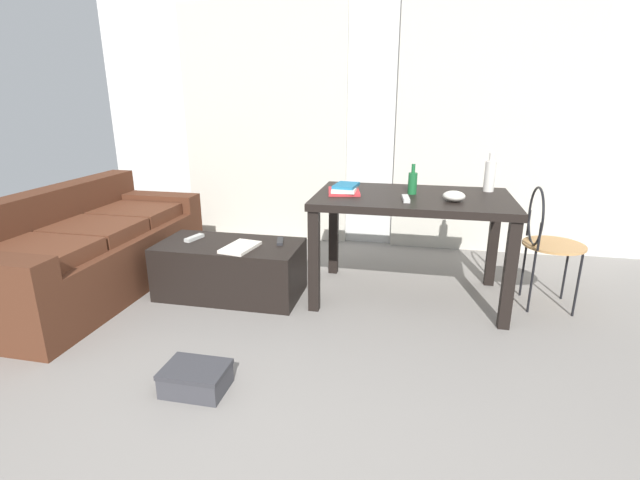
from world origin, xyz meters
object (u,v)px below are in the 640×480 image
(bottle_far, at_px, (413,182))
(craft_table, at_px, (412,210))
(coffee_table, at_px, (231,269))
(magazine, at_px, (240,247))
(book_stack, at_px, (345,189))
(tv_remote_on_table, at_px, (406,199))
(bottle_near, at_px, (490,175))
(shoebox, at_px, (196,378))
(bowl, at_px, (454,196))
(wire_chair, at_px, (545,234))
(tv_remote_primary, at_px, (280,241))
(couch, at_px, (86,251))
(tv_remote_secondary, at_px, (194,238))

(bottle_far, bearing_deg, craft_table, -81.43)
(coffee_table, distance_m, magazine, 0.26)
(book_stack, xyz_separation_m, tv_remote_on_table, (0.43, -0.16, -0.02))
(tv_remote_on_table, distance_m, magazine, 1.17)
(bottle_near, distance_m, shoebox, 2.36)
(shoebox, bearing_deg, book_stack, 69.14)
(book_stack, relative_size, magazine, 1.05)
(bowl, xyz_separation_m, magazine, (-1.41, -0.20, -0.38))
(craft_table, height_order, wire_chair, wire_chair)
(coffee_table, distance_m, wire_chair, 2.20)
(tv_remote_on_table, bearing_deg, coffee_table, 175.96)
(bottle_far, relative_size, tv_remote_on_table, 1.23)
(bottle_far, bearing_deg, bottle_near, 21.53)
(coffee_table, relative_size, tv_remote_primary, 6.33)
(craft_table, relative_size, bowl, 9.25)
(couch, distance_m, bowl, 2.68)
(tv_remote_secondary, bearing_deg, book_stack, 24.81)
(tv_remote_on_table, height_order, magazine, tv_remote_on_table)
(coffee_table, height_order, bottle_far, bottle_far)
(craft_table, xyz_separation_m, bottle_far, (-0.01, 0.05, 0.18))
(bowl, height_order, tv_remote_secondary, bowl)
(bottle_near, bearing_deg, wire_chair, -30.20)
(coffee_table, height_order, shoebox, coffee_table)
(bottle_far, distance_m, tv_remote_primary, 1.02)
(craft_table, relative_size, magazine, 4.51)
(shoebox, bearing_deg, coffee_table, 103.76)
(tv_remote_primary, relative_size, shoebox, 0.51)
(tv_remote_primary, bearing_deg, bottle_far, -3.86)
(tv_remote_secondary, bearing_deg, magazine, -2.66)
(couch, relative_size, bowl, 13.44)
(wire_chair, relative_size, magazine, 2.84)
(coffee_table, relative_size, bottle_far, 4.91)
(shoebox, bearing_deg, bottle_far, 55.38)
(couch, xyz_separation_m, shoebox, (1.37, -1.01, -0.23))
(tv_remote_on_table, xyz_separation_m, shoebox, (-0.95, -1.21, -0.70))
(tv_remote_on_table, bearing_deg, couch, 177.61)
(couch, relative_size, magazine, 6.56)
(tv_remote_primary, xyz_separation_m, shoebox, (-0.07, -1.25, -0.34))
(bottle_far, height_order, bowl, bottle_far)
(wire_chair, bearing_deg, craft_table, -176.97)
(craft_table, bearing_deg, tv_remote_on_table, -103.95)
(bowl, height_order, shoebox, bowl)
(wire_chair, distance_m, bottle_far, 0.95)
(magazine, relative_size, shoebox, 0.94)
(wire_chair, distance_m, tv_remote_secondary, 2.46)
(coffee_table, xyz_separation_m, tv_remote_secondary, (-0.29, 0.04, 0.21))
(wire_chair, relative_size, bottle_far, 4.02)
(craft_table, relative_size, tv_remote_secondary, 7.91)
(bottle_near, distance_m, magazine, 1.83)
(craft_table, distance_m, tv_remote_on_table, 0.21)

